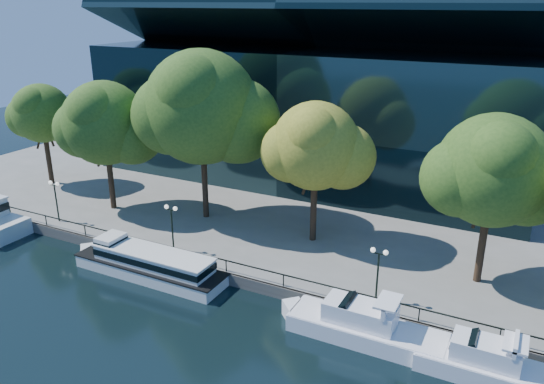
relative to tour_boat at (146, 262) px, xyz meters
The scene contains 15 objects.
ground 6.70m from the tour_boat, 12.03° to the right, with size 160.00×160.00×0.00m, color black.
promenade 35.60m from the tour_boat, 79.55° to the left, with size 90.00×67.08×1.00m.
railing 6.76m from the tour_boat, 16.20° to the left, with size 88.20×0.08×0.99m.
convention_building 31.38m from the tour_boat, 85.39° to the left, with size 50.00×24.57×21.43m.
tour_boat is the anchor object (origin of this frame).
cruiser_near 18.16m from the tour_boat, ahead, with size 11.51×2.96×3.33m.
cruiser_far 25.91m from the tour_boat, ahead, with size 9.63×2.67×3.14m.
tree_0 26.49m from the tour_boat, 154.64° to the left, with size 8.20×6.73×11.49m.
tree_1 16.01m from the tour_boat, 143.16° to the left, with size 10.29×8.43×12.95m.
tree_2 14.84m from the tour_boat, 95.64° to the left, with size 13.23×10.85×16.13m.
tree_3 16.82m from the tour_boat, 45.12° to the left, with size 9.38×7.69×12.36m.
tree_4 27.40m from the tour_boat, 20.85° to the left, with size 10.16×8.33×12.87m.
lamp_0 13.91m from the tour_boat, 166.74° to the left, with size 1.26×0.36×4.03m.
lamp_1 4.22m from the tour_boat, 82.80° to the left, with size 1.26×0.36×4.03m.
lamp_2 18.63m from the tour_boat, ahead, with size 1.26×0.36×4.03m.
Camera 1 is at (20.08, -28.06, 21.12)m, focal length 35.00 mm.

